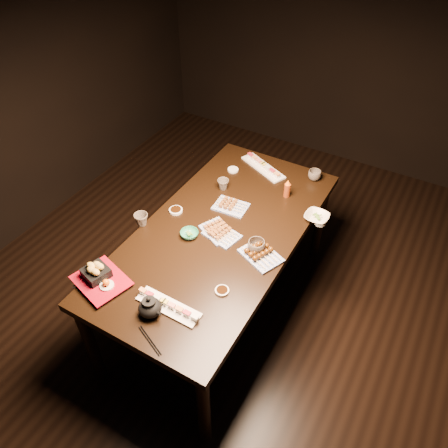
{
  "coord_description": "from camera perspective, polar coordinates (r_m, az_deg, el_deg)",
  "views": [
    {
      "loc": [
        0.85,
        -1.49,
        2.58
      ],
      "look_at": [
        -0.14,
        0.24,
        0.77
      ],
      "focal_mm": 35.0,
      "sensor_mm": 36.0,
      "label": 1
    }
  ],
  "objects": [
    {
      "name": "teacup_far_left",
      "position": [
        2.98,
        -0.12,
        5.21
      ],
      "size": [
        0.09,
        0.09,
        0.07
      ],
      "primitive_type": "imported",
      "rotation": [
        0.0,
        0.0,
        -0.22
      ],
      "color": "brown",
      "rests_on": "dining_table"
    },
    {
      "name": "teapot",
      "position": [
        2.25,
        -9.69,
        -10.5
      ],
      "size": [
        0.17,
        0.17,
        0.12
      ],
      "primitive_type": null,
      "rotation": [
        0.0,
        0.0,
        -0.2
      ],
      "color": "black",
      "rests_on": "dining_table"
    },
    {
      "name": "chopsticks_near",
      "position": [
        2.49,
        -16.46,
        -7.4
      ],
      "size": [
        0.19,
        0.18,
        0.01
      ],
      "primitive_type": null,
      "rotation": [
        0.0,
        0.0,
        0.76
      ],
      "color": "black",
      "rests_on": "dining_table"
    },
    {
      "name": "yakitori_plate_center",
      "position": [
        2.65,
        -0.83,
        -0.66
      ],
      "size": [
        0.26,
        0.23,
        0.05
      ],
      "primitive_type": null,
      "rotation": [
        0.0,
        0.0,
        -0.46
      ],
      "color": "#828EB6",
      "rests_on": "dining_table"
    },
    {
      "name": "yakitori_plate_right",
      "position": [
        2.63,
        -0.29,
        -1.14
      ],
      "size": [
        0.24,
        0.19,
        0.05
      ],
      "primitive_type": null,
      "rotation": [
        0.0,
        0.0,
        -0.22
      ],
      "color": "#828EB6",
      "rests_on": "dining_table"
    },
    {
      "name": "yakitori_plate_left",
      "position": [
        2.83,
        0.91,
        2.6
      ],
      "size": [
        0.22,
        0.17,
        0.05
      ],
      "primitive_type": null,
      "rotation": [
        0.0,
        0.0,
        0.07
      ],
      "color": "#828EB6",
      "rests_on": "dining_table"
    },
    {
      "name": "ground",
      "position": [
        3.1,
        0.03,
        -14.06
      ],
      "size": [
        5.0,
        5.0,
        0.0
      ],
      "primitive_type": "plane",
      "color": "black",
      "rests_on": "ground"
    },
    {
      "name": "teacup_far_right",
      "position": [
        3.13,
        11.73,
        6.26
      ],
      "size": [
        0.12,
        0.12,
        0.07
      ],
      "primitive_type": "imported",
      "rotation": [
        0.0,
        0.0,
        -0.35
      ],
      "color": "brown",
      "rests_on": "dining_table"
    },
    {
      "name": "sauce_dish_nw",
      "position": [
        3.17,
        1.19,
        7.1
      ],
      "size": [
        0.08,
        0.08,
        0.01
      ],
      "primitive_type": "cylinder",
      "rotation": [
        0.0,
        0.0,
        0.02
      ],
      "color": "white",
      "rests_on": "dining_table"
    },
    {
      "name": "sauce_dish_east",
      "position": [
        2.79,
        12.43,
        0.15
      ],
      "size": [
        0.07,
        0.07,
        0.01
      ],
      "primitive_type": "cylinder",
      "rotation": [
        0.0,
        0.0,
        0.02
      ],
      "color": "white",
      "rests_on": "dining_table"
    },
    {
      "name": "sushi_platter_near",
      "position": [
        2.29,
        -7.29,
        -10.43
      ],
      "size": [
        0.36,
        0.11,
        0.04
      ],
      "primitive_type": null,
      "rotation": [
        0.0,
        0.0,
        -0.02
      ],
      "color": "white",
      "rests_on": "dining_table"
    },
    {
      "name": "chopsticks_se",
      "position": [
        2.2,
        -9.67,
        -14.76
      ],
      "size": [
        0.19,
        0.1,
        0.01
      ],
      "primitive_type": null,
      "rotation": [
        0.0,
        0.0,
        -0.41
      ],
      "color": "black",
      "rests_on": "dining_table"
    },
    {
      "name": "sauce_dish_west",
      "position": [
        2.83,
        -6.31,
        1.78
      ],
      "size": [
        0.09,
        0.09,
        0.02
      ],
      "primitive_type": "cylinder",
      "rotation": [
        0.0,
        0.0,
        0.08
      ],
      "color": "white",
      "rests_on": "dining_table"
    },
    {
      "name": "edamame_bowl_cream",
      "position": [
        2.8,
        12.01,
        0.88
      ],
      "size": [
        0.16,
        0.16,
        0.04
      ],
      "primitive_type": "imported",
      "rotation": [
        0.0,
        0.0,
        -0.04
      ],
      "color": "beige",
      "rests_on": "dining_table"
    },
    {
      "name": "edamame_bowl_green",
      "position": [
        2.64,
        -4.54,
        -1.31
      ],
      "size": [
        0.12,
        0.12,
        0.03
      ],
      "primitive_type": "imported",
      "rotation": [
        0.0,
        0.0,
        0.08
      ],
      "color": "#2B865D",
      "rests_on": "dining_table"
    },
    {
      "name": "teacup_near_left",
      "position": [
        2.74,
        -10.75,
        0.57
      ],
      "size": [
        0.09,
        0.09,
        0.08
      ],
      "primitive_type": "imported",
      "rotation": [
        0.0,
        0.0,
        0.09
      ],
      "color": "brown",
      "rests_on": "dining_table"
    },
    {
      "name": "tsukune_plate",
      "position": [
        2.51,
        4.86,
        -3.8
      ],
      "size": [
        0.28,
        0.25,
        0.06
      ],
      "primitive_type": null,
      "rotation": [
        0.0,
        0.0,
        -0.41
      ],
      "color": "#828EB6",
      "rests_on": "dining_table"
    },
    {
      "name": "teacup_mid_right",
      "position": [
        2.53,
        4.25,
        -2.96
      ],
      "size": [
        0.14,
        0.14,
        0.08
      ],
      "primitive_type": "imported",
      "rotation": [
        0.0,
        0.0,
        -0.69
      ],
      "color": "brown",
      "rests_on": "dining_table"
    },
    {
      "name": "sushi_platter_far",
      "position": [
        3.19,
        5.14,
        7.61
      ],
      "size": [
        0.39,
        0.26,
        0.05
      ],
      "primitive_type": null,
      "rotation": [
        0.0,
        0.0,
        2.71
      ],
      "color": "white",
      "rests_on": "dining_table"
    },
    {
      "name": "sauce_dish_se",
      "position": [
        2.35,
        -0.26,
        -8.7
      ],
      "size": [
        0.08,
        0.08,
        0.01
      ],
      "primitive_type": "cylinder",
      "rotation": [
        0.0,
        0.0,
        0.07
      ],
      "color": "white",
      "rests_on": "dining_table"
    },
    {
      "name": "tempura_tray",
      "position": [
        2.44,
        -15.9,
        -6.59
      ],
      "size": [
        0.34,
        0.3,
        0.11
      ],
      "primitive_type": null,
      "rotation": [
        0.0,
        0.0,
        -0.28
      ],
      "color": "black",
      "rests_on": "dining_table"
    },
    {
      "name": "dining_table",
      "position": [
        2.94,
        -0.49,
        -6.26
      ],
      "size": [
        1.32,
        1.97,
        0.75
      ],
      "primitive_type": "cube",
      "rotation": [
        0.0,
        0.0,
        -0.25
      ],
      "color": "black",
      "rests_on": "ground"
    },
    {
      "name": "condiment_bottle",
      "position": [
        2.92,
        8.27,
        4.65
      ],
      "size": [
        0.06,
        0.06,
        0.13
      ],
      "primitive_type": "cylinder",
      "rotation": [
        0.0,
        0.0,
        -0.42
      ],
      "color": "maroon",
      "rests_on": "dining_table"
    }
  ]
}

